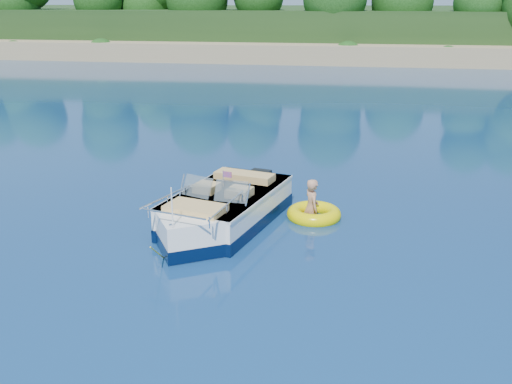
% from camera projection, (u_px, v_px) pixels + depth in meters
% --- Properties ---
extents(ground, '(160.00, 160.00, 0.00)m').
position_uv_depth(ground, '(333.00, 243.00, 12.01)').
color(ground, '#0A2146').
rests_on(ground, ground).
extents(shoreline, '(170.00, 59.00, 6.00)m').
position_uv_depth(shoreline, '(357.00, 33.00, 71.21)').
color(shoreline, '#9C845A').
rests_on(shoreline, ground).
extents(motorboat, '(2.64, 5.12, 1.73)m').
position_uv_depth(motorboat, '(221.00, 213.00, 12.75)').
color(motorboat, white).
rests_on(motorboat, ground).
extents(tow_tube, '(1.29, 1.29, 0.34)m').
position_uv_depth(tow_tube, '(314.00, 214.00, 13.39)').
color(tow_tube, '#EEDB00').
rests_on(tow_tube, ground).
extents(boy, '(0.66, 0.85, 1.54)m').
position_uv_depth(boy, '(311.00, 218.00, 13.37)').
color(boy, tan).
rests_on(boy, ground).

